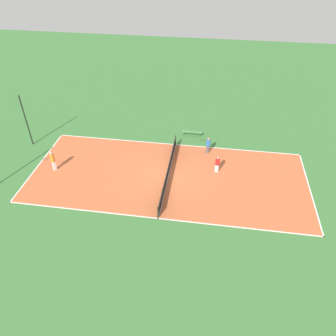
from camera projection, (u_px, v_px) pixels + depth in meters
ground_plane at (168, 176)px, 27.47m from camera, size 80.00×80.00×0.00m
court_surface at (168, 176)px, 27.46m from camera, size 9.89×23.05×0.02m
tennis_net at (168, 171)px, 27.13m from camera, size 9.69×0.10×1.05m
bench at (192, 132)px, 32.35m from camera, size 0.36×1.94×0.45m
player_center_orange at (53, 160)px, 27.53m from camera, size 0.92×0.87×1.83m
player_near_blue at (208, 144)px, 29.72m from camera, size 0.50×0.98×1.57m
player_coach_red at (217, 163)px, 27.42m from camera, size 0.51×0.51×1.55m
tennis_ball_far_baseline at (224, 173)px, 27.79m from camera, size 0.07×0.07×0.07m
tennis_ball_midcourt at (108, 189)px, 26.09m from camera, size 0.07×0.07×0.07m
tennis_ball_left_sideline at (123, 183)px, 26.70m from camera, size 0.07×0.07×0.07m
fence_post_back_right at (26, 121)px, 29.87m from camera, size 0.12×0.12×5.03m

